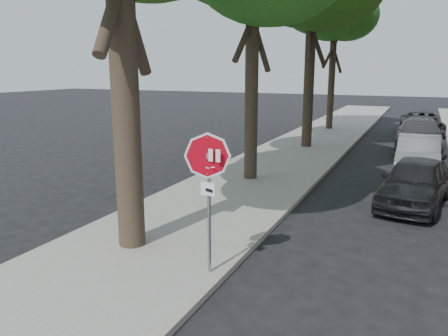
% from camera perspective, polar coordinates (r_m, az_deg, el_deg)
% --- Properties ---
extents(ground, '(120.00, 120.00, 0.00)m').
position_cam_1_polar(ground, '(8.12, 2.70, -15.03)').
color(ground, black).
rests_on(ground, ground).
extents(sidewalk_left, '(4.00, 55.00, 0.12)m').
position_cam_1_polar(sidewalk_left, '(19.72, 8.98, 1.79)').
color(sidewalk_left, gray).
rests_on(sidewalk_left, ground).
extents(curb_left, '(0.12, 55.00, 0.13)m').
position_cam_1_polar(curb_left, '(19.29, 14.84, 1.28)').
color(curb_left, '#9E9384').
rests_on(curb_left, ground).
extents(stop_sign, '(0.76, 0.34, 2.61)m').
position_cam_1_polar(stop_sign, '(7.67, -2.08, -1.09)').
color(stop_sign, gray).
rests_on(stop_sign, sidewalk_left).
extents(tree_far, '(5.29, 4.91, 9.33)m').
position_cam_1_polar(tree_far, '(28.50, 14.33, 19.37)').
color(tree_far, black).
rests_on(tree_far, sidewalk_left).
extents(car_a, '(2.14, 4.17, 1.36)m').
position_cam_1_polar(car_a, '(13.40, 23.66, -1.69)').
color(car_a, black).
rests_on(car_a, ground).
extents(car_b, '(1.48, 4.17, 1.37)m').
position_cam_1_polar(car_b, '(17.68, 24.00, 1.61)').
color(car_b, gray).
rests_on(car_b, ground).
extents(car_c, '(2.25, 5.18, 1.48)m').
position_cam_1_polar(car_c, '(22.55, 24.13, 3.95)').
color(car_c, '#434246').
rests_on(car_c, ground).
extents(car_d, '(2.58, 5.04, 1.36)m').
position_cam_1_polar(car_d, '(27.86, 24.39, 5.30)').
color(car_d, black).
rests_on(car_d, ground).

